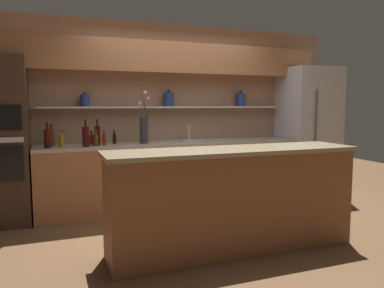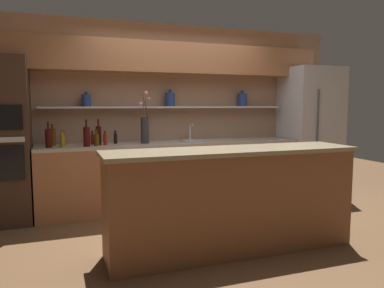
{
  "view_description": "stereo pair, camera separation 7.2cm",
  "coord_description": "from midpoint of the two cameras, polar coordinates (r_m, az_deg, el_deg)",
  "views": [
    {
      "loc": [
        -1.65,
        -3.73,
        1.45
      ],
      "look_at": [
        -0.11,
        0.37,
        0.98
      ],
      "focal_mm": 35.0,
      "sensor_mm": 36.0,
      "label": 1
    },
    {
      "loc": [
        -1.59,
        -3.75,
        1.45
      ],
      "look_at": [
        -0.11,
        0.37,
        0.98
      ],
      "focal_mm": 35.0,
      "sensor_mm": 36.0,
      "label": 2
    }
  ],
  "objects": [
    {
      "name": "bottle_wine_9",
      "position": [
        4.86,
        -16.28,
        1.11
      ],
      "size": [
        0.08,
        0.08,
        0.34
      ],
      "color": "#380C0C",
      "rests_on": "back_counter_unit"
    },
    {
      "name": "island_counter",
      "position": [
        3.75,
        5.72,
        -8.42
      ],
      "size": [
        2.52,
        0.61,
        1.02
      ],
      "color": "brown",
      "rests_on": "ground_plane"
    },
    {
      "name": "refrigerator",
      "position": [
        6.25,
        16.94,
        1.78
      ],
      "size": [
        0.82,
        0.73,
        2.02
      ],
      "color": "#B7B7BC",
      "rests_on": "ground_plane"
    },
    {
      "name": "bottle_sauce_2",
      "position": [
        5.15,
        -19.52,
        0.66
      ],
      "size": [
        0.06,
        0.06,
        0.18
      ],
      "color": "#9E4C0A",
      "rests_on": "back_counter_unit"
    },
    {
      "name": "bottle_oil_1",
      "position": [
        4.92,
        -14.87,
        0.67
      ],
      "size": [
        0.06,
        0.06,
        0.21
      ],
      "color": "#47380A",
      "rests_on": "back_counter_unit"
    },
    {
      "name": "sink_fixture",
      "position": [
        5.34,
        -0.49,
        0.63
      ],
      "size": [
        0.3,
        0.3,
        0.25
      ],
      "color": "#B7B7BC",
      "rests_on": "back_counter_unit"
    },
    {
      "name": "bottle_wine_5",
      "position": [
        5.04,
        -14.58,
        1.32
      ],
      "size": [
        0.07,
        0.07,
        0.34
      ],
      "color": "#380C0C",
      "rests_on": "back_counter_unit"
    },
    {
      "name": "bottle_sauce_4",
      "position": [
        5.12,
        -15.47,
        0.76
      ],
      "size": [
        0.05,
        0.05,
        0.18
      ],
      "color": "maroon",
      "rests_on": "back_counter_unit"
    },
    {
      "name": "back_counter_unit",
      "position": [
        5.31,
        -3.29,
        -4.68
      ],
      "size": [
        3.65,
        0.62,
        0.92
      ],
      "color": "#99603D",
      "rests_on": "ground_plane"
    },
    {
      "name": "flower_vase",
      "position": [
        5.1,
        -7.74,
        2.45
      ],
      "size": [
        0.15,
        0.14,
        0.71
      ],
      "color": "#2D2D33",
      "rests_on": "back_counter_unit"
    },
    {
      "name": "bottle_wine_0",
      "position": [
        4.88,
        -21.56,
        0.83
      ],
      "size": [
        0.08,
        0.08,
        0.32
      ],
      "color": "#380C0C",
      "rests_on": "back_counter_unit"
    },
    {
      "name": "ground_plane",
      "position": [
        4.32,
        2.67,
        -13.51
      ],
      "size": [
        12.0,
        12.0,
        0.0
      ],
      "primitive_type": "plane",
      "color": "brown"
    },
    {
      "name": "bottle_sauce_8",
      "position": [
        5.0,
        -13.64,
        0.74
      ],
      "size": [
        0.05,
        0.05,
        0.18
      ],
      "color": "maroon",
      "rests_on": "back_counter_unit"
    },
    {
      "name": "bottle_sauce_3",
      "position": [
        5.16,
        -12.13,
        0.9
      ],
      "size": [
        0.05,
        0.05,
        0.18
      ],
      "color": "black",
      "rests_on": "back_counter_unit"
    },
    {
      "name": "back_wall_unit",
      "position": [
        5.51,
        -3.6,
        7.11
      ],
      "size": [
        5.2,
        0.44,
        2.6
      ],
      "color": "#937056",
      "rests_on": "ground_plane"
    },
    {
      "name": "bottle_oil_6",
      "position": [
        4.87,
        -19.67,
        0.48
      ],
      "size": [
        0.05,
        0.05,
        0.21
      ],
      "color": "olive",
      "rests_on": "back_counter_unit"
    },
    {
      "name": "bottle_spirit_7",
      "position": [
        5.12,
        -21.02,
        1.03
      ],
      "size": [
        0.07,
        0.07,
        0.28
      ],
      "color": "#4C2D0C",
      "rests_on": "back_counter_unit"
    }
  ]
}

